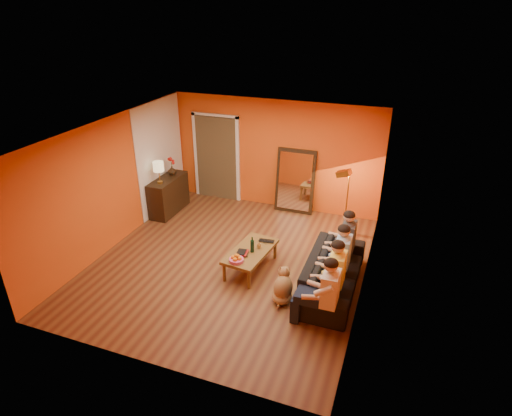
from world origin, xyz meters
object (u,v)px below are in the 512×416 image
(coffee_table, at_px, (251,260))
(person_far_right, at_px, (348,241))
(person_far_left, at_px, (330,294))
(person_mid_right, at_px, (342,257))
(tumbler, at_px, (259,246))
(wine_bottle, at_px, (252,245))
(sofa, at_px, (332,272))
(floor_lamp, at_px, (347,203))
(sideboard, at_px, (169,195))
(dog, at_px, (283,285))
(mirror_frame, at_px, (295,181))
(vase, at_px, (172,170))
(laptop, at_px, (266,242))
(person_mid_left, at_px, (337,274))
(table_lamp, at_px, (159,173))

(coffee_table, xyz_separation_m, person_far_right, (1.67, 0.60, 0.40))
(person_far_left, height_order, person_mid_right, same)
(person_far_left, xyz_separation_m, tumbler, (-1.55, 1.17, -0.15))
(wine_bottle, bearing_deg, sofa, 0.13)
(floor_lamp, height_order, person_far_left, floor_lamp)
(sideboard, bearing_deg, floor_lamp, 5.13)
(sideboard, bearing_deg, sofa, -21.61)
(person_far_right, bearing_deg, person_far_left, -90.00)
(dog, bearing_deg, sofa, 53.86)
(person_far_right, bearing_deg, sofa, -101.31)
(mirror_frame, bearing_deg, floor_lamp, -28.25)
(vase, bearing_deg, wine_bottle, -35.11)
(dog, bearing_deg, vase, 155.74)
(person_far_left, distance_m, person_mid_right, 1.10)
(sofa, xyz_separation_m, laptop, (-1.36, 0.40, 0.11))
(sofa, relative_size, coffee_table, 1.78)
(person_mid_left, bearing_deg, wine_bottle, 164.59)
(sideboard, relative_size, sofa, 0.54)
(table_lamp, xyz_separation_m, person_mid_left, (4.37, -1.83, -0.49))
(sideboard, relative_size, tumbler, 13.14)
(sofa, distance_m, person_far_left, 1.05)
(person_far_left, bearing_deg, sideboard, 148.49)
(sideboard, relative_size, dog, 1.95)
(mirror_frame, relative_size, person_mid_left, 1.25)
(person_far_right, bearing_deg, dog, -122.90)
(person_mid_right, height_order, person_far_right, same)
(mirror_frame, xyz_separation_m, person_far_right, (1.58, -2.11, -0.15))
(wine_bottle, bearing_deg, person_far_left, -31.58)
(tumbler, bearing_deg, person_mid_right, -2.46)
(laptop, bearing_deg, coffee_table, -122.80)
(sofa, bearing_deg, wine_bottle, 90.13)
(mirror_frame, bearing_deg, laptop, -87.85)
(person_mid_left, bearing_deg, mirror_frame, 116.21)
(sideboard, xyz_separation_m, person_mid_right, (4.37, -1.58, 0.18))
(wine_bottle, height_order, tumbler, wine_bottle)
(table_lamp, xyz_separation_m, dog, (3.54, -2.02, -0.80))
(table_lamp, distance_m, vase, 0.57)
(person_far_left, height_order, wine_bottle, person_far_left)
(floor_lamp, distance_m, person_far_right, 1.43)
(sideboard, height_order, wine_bottle, sideboard)
(wine_bottle, bearing_deg, person_mid_left, -15.41)
(sideboard, relative_size, coffee_table, 0.97)
(table_lamp, bearing_deg, floor_lamp, 9.24)
(person_mid_left, bearing_deg, floor_lamp, 95.87)
(floor_lamp, height_order, tumbler, floor_lamp)
(coffee_table, relative_size, tumbler, 13.59)
(mirror_frame, relative_size, floor_lamp, 1.06)
(person_mid_left, bearing_deg, table_lamp, 157.29)
(wine_bottle, bearing_deg, table_lamp, 153.30)
(sideboard, height_order, sofa, sideboard)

